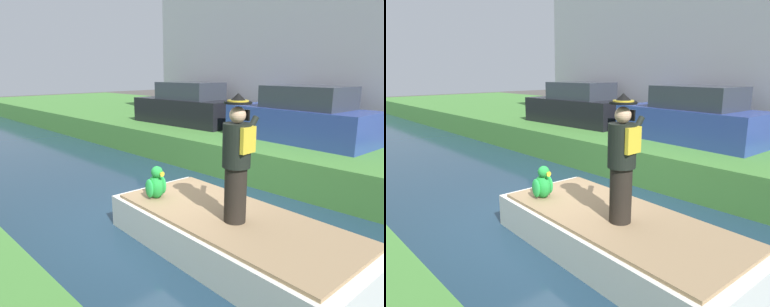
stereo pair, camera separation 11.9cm
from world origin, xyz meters
The scene contains 9 objects.
ground_plane centered at (0.00, 0.00, 0.00)m, with size 80.00×80.00×0.00m, color #4C4742.
canal_water centered at (0.00, 0.00, 0.05)m, with size 5.57×48.00×0.10m, color #1E384C.
grass_bank_far centered at (7.97, 0.00, 0.48)m, with size 10.37×48.00×0.97m, color #478438.
boat centered at (0.00, -1.51, 0.40)m, with size 2.08×4.31×0.61m.
person_pirate centered at (-0.12, -1.67, 1.64)m, with size 0.61×0.42×1.85m.
parrot_plush centered at (-0.33, -0.10, 0.95)m, with size 0.36×0.34×0.57m.
parked_car_blue centered at (4.98, 0.13, 1.60)m, with size 1.98×4.11×1.50m.
parked_car_dark centered at (4.98, 4.67, 1.60)m, with size 1.85×4.06×1.50m.
building_row centered at (9.32, 0.83, 4.13)m, with size 6.27×13.18×6.32m, color #93939E.
Camera 1 is at (-3.90, -4.62, 2.84)m, focal length 32.73 mm.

